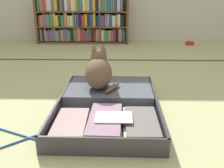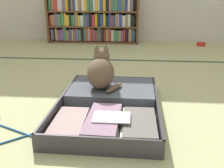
# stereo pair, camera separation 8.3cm
# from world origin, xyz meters

# --- Properties ---
(ground_plane) EXTENTS (10.00, 10.00, 0.00)m
(ground_plane) POSITION_xyz_m (0.00, 0.00, 0.00)
(ground_plane) COLOR #B5B780
(tatami_border) EXTENTS (4.80, 0.05, 0.00)m
(tatami_border) POSITION_xyz_m (0.00, 1.21, 0.00)
(tatami_border) COLOR #304631
(tatami_border) RESTS_ON ground_plane
(bookshelf) EXTENTS (1.28, 0.26, 0.66)m
(bookshelf) POSITION_xyz_m (-0.54, 2.25, 0.32)
(bookshelf) COLOR brown
(bookshelf) RESTS_ON ground_plane
(open_suitcase) EXTENTS (0.59, 0.88, 0.09)m
(open_suitcase) POSITION_xyz_m (-0.08, -0.04, 0.04)
(open_suitcase) COLOR #38363C
(open_suitcase) RESTS_ON ground_plane
(black_cat) EXTENTS (0.23, 0.26, 0.28)m
(black_cat) POSITION_xyz_m (-0.15, 0.11, 0.20)
(black_cat) COLOR brown
(black_cat) RESTS_ON open_suitcase
(clothes_hanger) EXTENTS (0.40, 0.30, 0.01)m
(clothes_hanger) POSITION_xyz_m (-0.60, -0.36, 0.00)
(clothes_hanger) COLOR #1E5B95
(clothes_hanger) RESTS_ON ground_plane
(small_red_pouch) EXTENTS (0.10, 0.07, 0.05)m
(small_red_pouch) POSITION_xyz_m (0.95, 2.08, 0.02)
(small_red_pouch) COLOR red
(small_red_pouch) RESTS_ON ground_plane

